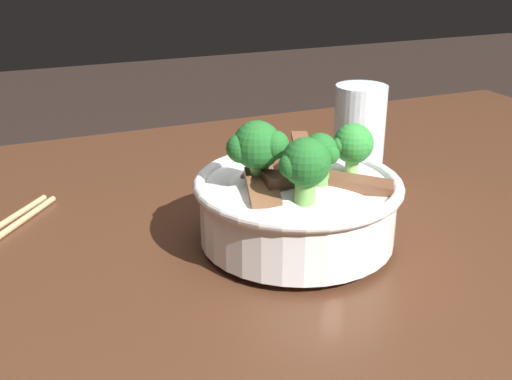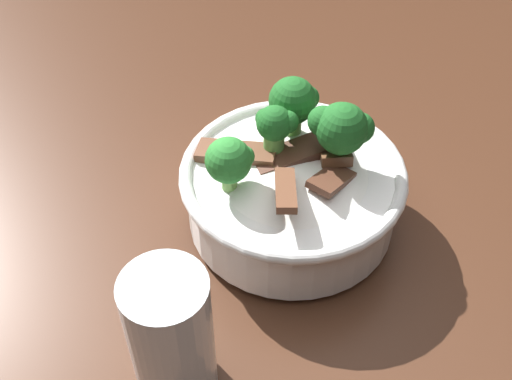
% 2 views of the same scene
% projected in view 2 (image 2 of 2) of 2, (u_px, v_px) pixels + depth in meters
% --- Properties ---
extents(dining_table, '(1.12, 1.10, 0.76)m').
position_uv_depth(dining_table, '(189.00, 232.00, 0.74)').
color(dining_table, '#472819').
rests_on(dining_table, ground).
extents(rice_bowl, '(0.20, 0.20, 0.13)m').
position_uv_depth(rice_bowl, '(292.00, 185.00, 0.59)').
color(rice_bowl, white).
rests_on(rice_bowl, dining_table).
extents(drinking_glass, '(0.06, 0.06, 0.12)m').
position_uv_depth(drinking_glass, '(172.00, 341.00, 0.47)').
color(drinking_glass, white).
rests_on(drinking_glass, dining_table).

